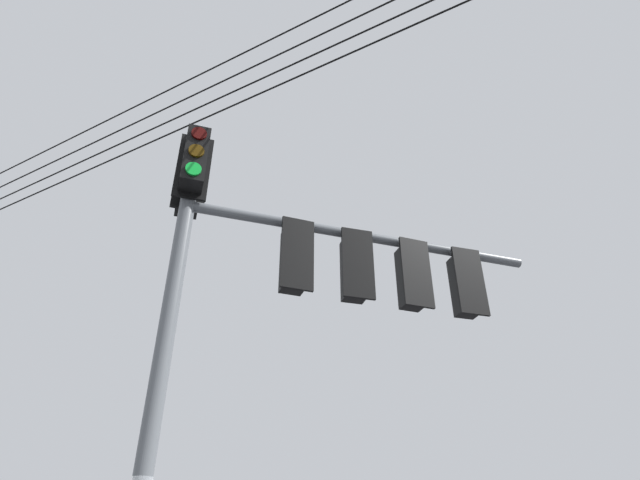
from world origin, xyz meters
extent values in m
cylinder|color=slate|center=(-0.07, 0.53, 3.15)|extent=(0.20, 0.20, 6.30)
cylinder|color=slate|center=(-0.99, 2.88, 5.75)|extent=(1.97, 4.75, 0.14)
cube|color=black|center=(-0.35, 0.42, 6.30)|extent=(0.39, 0.39, 0.90)
cube|color=black|center=(-0.19, 0.48, 6.30)|extent=(0.20, 0.42, 1.04)
cylinder|color=#360503|center=(-0.51, 0.36, 6.60)|extent=(0.10, 0.20, 0.20)
cylinder|color=#3C2703|center=(-0.51, 0.36, 6.30)|extent=(0.10, 0.20, 0.20)
cylinder|color=green|center=(-0.51, 0.36, 6.00)|extent=(0.10, 0.20, 0.20)
cube|color=black|center=(0.21, 0.64, 6.30)|extent=(0.39, 0.39, 0.90)
cube|color=black|center=(0.05, 0.58, 6.30)|extent=(0.20, 0.42, 1.04)
cylinder|color=#360503|center=(0.36, 0.70, 6.60)|extent=(0.10, 0.20, 0.20)
cylinder|color=#3C2703|center=(0.36, 0.70, 6.30)|extent=(0.10, 0.20, 0.20)
cylinder|color=green|center=(0.36, 0.70, 6.00)|extent=(0.10, 0.20, 0.20)
cube|color=black|center=(-0.60, 1.88, 5.20)|extent=(0.39, 0.39, 0.90)
cube|color=black|center=(-0.44, 1.95, 5.20)|extent=(0.21, 0.42, 1.04)
cylinder|color=#360503|center=(-0.75, 1.81, 5.50)|extent=(0.11, 0.20, 0.20)
cylinder|color=#3C2703|center=(-0.75, 1.81, 5.20)|extent=(0.11, 0.20, 0.20)
cylinder|color=green|center=(-0.75, 1.81, 4.90)|extent=(0.11, 0.20, 0.20)
cube|color=black|center=(-0.91, 2.67, 5.20)|extent=(0.38, 0.38, 0.90)
cube|color=black|center=(-0.75, 2.73, 5.20)|extent=(0.18, 0.43, 1.04)
cylinder|color=#360503|center=(-1.07, 2.62, 5.50)|extent=(0.09, 0.20, 0.20)
cylinder|color=#3C2703|center=(-1.07, 2.62, 5.20)|extent=(0.09, 0.20, 0.20)
cylinder|color=green|center=(-1.07, 2.62, 4.90)|extent=(0.09, 0.20, 0.20)
cube|color=black|center=(-1.22, 3.46, 5.20)|extent=(0.39, 0.39, 0.90)
cube|color=black|center=(-1.06, 3.53, 5.20)|extent=(0.21, 0.42, 1.04)
cylinder|color=#360503|center=(-1.37, 3.40, 5.50)|extent=(0.11, 0.20, 0.20)
cylinder|color=#3C2703|center=(-1.37, 3.40, 5.20)|extent=(0.11, 0.20, 0.20)
cylinder|color=green|center=(-1.37, 3.40, 4.90)|extent=(0.11, 0.20, 0.20)
cube|color=black|center=(-1.53, 4.25, 5.20)|extent=(0.38, 0.38, 0.90)
cube|color=black|center=(-1.37, 4.31, 5.20)|extent=(0.18, 0.43, 1.04)
cylinder|color=#360503|center=(-1.68, 4.20, 5.50)|extent=(0.09, 0.20, 0.20)
cylinder|color=#3C2703|center=(-1.68, 4.20, 5.20)|extent=(0.09, 0.20, 0.20)
cylinder|color=green|center=(-1.68, 4.20, 4.90)|extent=(0.09, 0.20, 0.20)
cylinder|color=black|center=(-0.44, -0.23, 7.30)|extent=(8.15, 16.68, 0.37)
cylinder|color=black|center=(-0.44, -0.23, 7.59)|extent=(8.15, 16.68, 0.37)
cylinder|color=black|center=(-0.44, -0.23, 7.94)|extent=(8.15, 16.68, 0.37)
cylinder|color=black|center=(-0.44, -0.23, 8.37)|extent=(8.15, 16.68, 0.37)
camera|label=1|loc=(5.39, 2.62, 1.76)|focal=29.57mm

